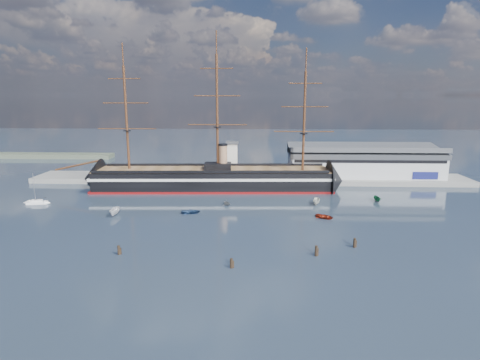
{
  "coord_description": "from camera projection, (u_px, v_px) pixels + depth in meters",
  "views": [
    {
      "loc": [
        12.66,
        -88.99,
        35.28
      ],
      "look_at": [
        7.64,
        35.0,
        9.0
      ],
      "focal_mm": 30.0,
      "sensor_mm": 36.0,
      "label": 1
    }
  ],
  "objects": [
    {
      "name": "warship",
      "position": [
        208.0,
        179.0,
        152.83
      ],
      "size": [
        113.23,
        20.28,
        53.94
      ],
      "rotation": [
        0.0,
        0.0,
        0.05
      ],
      "color": "black",
      "rests_on": "ground"
    },
    {
      "name": "ground",
      "position": [
        218.0,
        203.0,
        133.9
      ],
      "size": [
        600.0,
        600.0,
        0.0
      ],
      "primitive_type": "plane",
      "color": "#26313C",
      "rests_on": "ground"
    },
    {
      "name": "piling_far_right",
      "position": [
        354.0,
        247.0,
        94.85
      ],
      "size": [
        0.64,
        0.64,
        3.0
      ],
      "primitive_type": "cylinder",
      "color": "black",
      "rests_on": "ground"
    },
    {
      "name": "piling_near_left",
      "position": [
        119.0,
        255.0,
        90.6
      ],
      "size": [
        0.64,
        0.64,
        2.84
      ],
      "primitive_type": "cylinder",
      "color": "black",
      "rests_on": "ground"
    },
    {
      "name": "motorboat_e",
      "position": [
        325.0,
        218.0,
        117.27
      ],
      "size": [
        3.01,
        3.58,
        1.59
      ],
      "primitive_type": "imported",
      "rotation": [
        0.0,
        0.0,
        0.98
      ],
      "color": "maroon",
      "rests_on": "ground"
    },
    {
      "name": "motorboat_a",
      "position": [
        115.0,
        215.0,
        120.06
      ],
      "size": [
        6.83,
        2.54,
        2.73
      ],
      "primitive_type": "imported",
      "rotation": [
        0.0,
        0.0,
        0.01
      ],
      "color": "silver",
      "rests_on": "ground"
    },
    {
      "name": "sailboat",
      "position": [
        37.0,
        202.0,
        132.52
      ],
      "size": [
        6.75,
        3.04,
        10.42
      ],
      "rotation": [
        0.0,
        0.0,
        0.18
      ],
      "color": "white",
      "rests_on": "ground"
    },
    {
      "name": "motorboat_d",
      "position": [
        227.0,
        205.0,
        131.36
      ],
      "size": [
        5.67,
        5.08,
        1.96
      ],
      "primitive_type": "imported",
      "rotation": [
        0.0,
        0.0,
        0.65
      ],
      "color": "slate",
      "rests_on": "ground"
    },
    {
      "name": "motorboat_c",
      "position": [
        316.0,
        205.0,
        131.88
      ],
      "size": [
        6.55,
        3.76,
        2.47
      ],
      "primitive_type": "imported",
      "rotation": [
        0.0,
        0.0,
        -0.26
      ],
      "color": "silver",
      "rests_on": "ground"
    },
    {
      "name": "piling_near_mid",
      "position": [
        231.0,
        268.0,
        83.57
      ],
      "size": [
        0.64,
        0.64,
        2.81
      ],
      "primitive_type": "cylinder",
      "color": "black",
      "rests_on": "ground"
    },
    {
      "name": "motorboat_f",
      "position": [
        377.0,
        202.0,
        135.57
      ],
      "size": [
        5.58,
        2.27,
        2.2
      ],
      "primitive_type": "imported",
      "rotation": [
        0.0,
        0.0,
        0.05
      ],
      "color": "#175834",
      "rests_on": "ground"
    },
    {
      "name": "quay_tower",
      "position": [
        232.0,
        159.0,
        164.02
      ],
      "size": [
        5.0,
        5.0,
        15.0
      ],
      "color": "silver",
      "rests_on": "ground"
    },
    {
      "name": "motorboat_b",
      "position": [
        191.0,
        213.0,
        122.13
      ],
      "size": [
        1.96,
        3.73,
        1.65
      ],
      "primitive_type": "imported",
      "rotation": [
        0.0,
        0.0,
        1.73
      ],
      "color": "navy",
      "rests_on": "ground"
    },
    {
      "name": "warehouse",
      "position": [
        363.0,
        161.0,
        169.05
      ],
      "size": [
        63.0,
        21.0,
        11.6
      ],
      "color": "#B7BABC",
      "rests_on": "ground"
    },
    {
      "name": "piling_near_right",
      "position": [
        316.0,
        256.0,
        89.82
      ],
      "size": [
        0.64,
        0.64,
        3.1
      ],
      "primitive_type": "cylinder",
      "color": "black",
      "rests_on": "ground"
    },
    {
      "name": "quay",
      "position": [
        250.0,
        181.0,
        168.69
      ],
      "size": [
        180.0,
        18.0,
        2.0
      ],
      "primitive_type": "cube",
      "color": "slate",
      "rests_on": "ground"
    }
  ]
}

